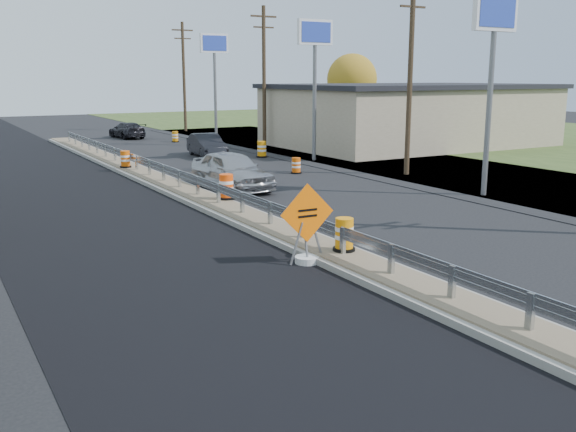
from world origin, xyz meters
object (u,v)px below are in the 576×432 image
barrel_median_mid (226,187)px  barrel_shoulder_far (175,137)px  car_dark_mid (207,145)px  barrel_median_far (125,159)px  car_silver (232,170)px  barrel_shoulder_near (296,166)px  barrel_median_near (344,235)px  caution_sign (307,243)px  car_dark_far (127,130)px  barrel_shoulder_mid (262,150)px

barrel_median_mid → barrel_shoulder_far: 24.69m
barrel_median_mid → car_dark_mid: size_ratio=0.23×
barrel_median_far → car_silver: car_silver is taller
barrel_median_far → barrel_shoulder_near: size_ratio=1.07×
barrel_median_near → barrel_shoulder_near: size_ratio=1.11×
barrel_shoulder_near → car_silver: 5.48m
barrel_median_near → barrel_shoulder_near: barrel_median_near is taller
car_silver → barrel_median_far: bearing=104.3°
caution_sign → barrel_shoulder_near: 15.92m
car_dark_far → car_silver: bearing=77.8°
barrel_median_far → car_dark_far: bearing=73.5°
caution_sign → barrel_median_mid: bearing=83.0°
barrel_median_near → barrel_shoulder_near: bearing=64.0°
barrel_median_far → car_dark_mid: bearing=32.0°
barrel_median_mid → barrel_shoulder_near: size_ratio=1.20×
barrel_median_near → barrel_shoulder_far: size_ratio=1.11×
barrel_median_near → car_silver: (2.03, 11.33, 0.17)m
barrel_shoulder_far → car_dark_mid: bearing=-98.7°
car_dark_far → barrel_median_mid: bearing=75.2°
barrel_shoulder_far → barrel_median_near: bearing=-102.5°
car_dark_far → barrel_shoulder_mid: bearing=96.3°
barrel_shoulder_far → car_dark_mid: car_dark_mid is taller
car_silver → car_dark_mid: bearing=67.9°
car_dark_mid → barrel_median_near: bearing=-97.7°
barrel_median_mid → barrel_shoulder_mid: barrel_median_mid is taller
caution_sign → barrel_median_near: bearing=-4.0°
barrel_median_far → barrel_shoulder_near: bearing=-33.6°
barrel_shoulder_mid → car_silver: size_ratio=0.20×
barrel_shoulder_far → car_silver: (-5.07, -20.71, 0.44)m
barrel_shoulder_near → barrel_shoulder_mid: size_ratio=0.82×
barrel_shoulder_near → car_dark_far: 23.10m
barrel_shoulder_near → barrel_shoulder_mid: (1.58, 6.72, 0.09)m
caution_sign → car_dark_far: 37.32m
barrel_median_far → car_silver: size_ratio=0.18×
car_dark_mid → car_dark_far: bearing=99.3°
caution_sign → barrel_median_mid: size_ratio=2.22×
barrel_shoulder_mid → barrel_shoulder_far: 11.44m
barrel_shoulder_near → barrel_shoulder_mid: 6.91m
barrel_shoulder_mid → car_dark_far: size_ratio=0.23×
caution_sign → car_dark_far: (6.00, 36.84, 0.08)m
barrel_median_mid → barrel_shoulder_mid: size_ratio=0.98×
barrel_median_near → car_dark_mid: 23.32m
barrel_median_mid → car_dark_far: (4.55, 28.69, -0.07)m
caution_sign → barrel_shoulder_far: caution_sign is taller
barrel_shoulder_far → car_dark_far: car_dark_far is taller
car_dark_far → barrel_shoulder_near: bearing=88.9°
car_silver → barrel_shoulder_far: bearing=72.0°
barrel_median_near → car_dark_mid: car_dark_mid is taller
barrel_median_mid → barrel_shoulder_mid: bearing=57.0°
car_silver → car_dark_mid: 11.86m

